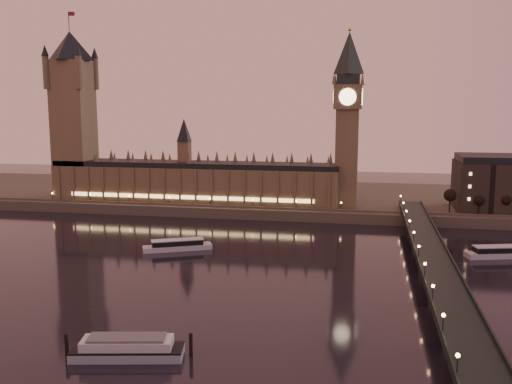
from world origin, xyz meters
TOP-DOWN VIEW (x-y plane):
  - ground at (0.00, 0.00)m, footprint 700.00×700.00m
  - far_embankment at (30.00, 165.00)m, footprint 560.00×130.00m
  - palace_of_westminster at (-40.12, 120.99)m, footprint 180.00×26.62m
  - victoria_tower at (-120.00, 121.00)m, footprint 31.68×31.68m
  - big_ben at (53.99, 120.99)m, footprint 17.68×17.68m
  - westminster_bridge at (91.61, 0.00)m, footprint 13.20×260.00m
  - bare_tree_0 at (110.59, 109.00)m, footprint 5.97×5.97m
  - bare_tree_1 at (126.90, 109.00)m, footprint 5.97×5.97m
  - bare_tree_2 at (143.22, 109.00)m, footprint 5.97×5.97m
  - cruise_boat_a at (-19.67, 27.35)m, footprint 31.50×19.79m
  - cruise_boat_b at (123.86, 42.05)m, footprint 29.29×14.63m
  - moored_barge at (3.60, -83.10)m, footprint 34.00×14.11m

SIDE VIEW (x-z plane):
  - ground at x=0.00m, z-range 0.00..0.00m
  - cruise_boat_a at x=-19.67m, z-range -0.30..4.76m
  - cruise_boat_b at x=123.86m, z-range -0.31..4.94m
  - moored_barge at x=3.60m, z-range -0.49..5.86m
  - far_embankment at x=30.00m, z-range 0.00..6.00m
  - westminster_bridge at x=91.61m, z-range -2.13..13.17m
  - bare_tree_0 at x=110.59m, z-range 8.99..21.13m
  - bare_tree_1 at x=126.90m, z-range 8.99..21.13m
  - bare_tree_2 at x=143.22m, z-range 8.99..21.13m
  - palace_of_westminster at x=-40.12m, z-range -4.29..47.71m
  - big_ben at x=53.99m, z-range 11.95..115.95m
  - victoria_tower at x=-120.00m, z-range 6.79..124.79m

